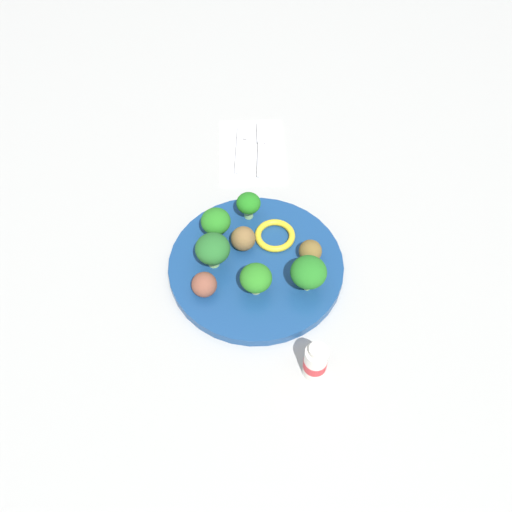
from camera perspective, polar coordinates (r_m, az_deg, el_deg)
name	(u,v)px	position (r m, az deg, el deg)	size (l,w,h in m)	color
ground_plane	(256,269)	(0.97, 0.00, -1.25)	(4.00, 4.00, 0.00)	#B2B2AD
plate	(256,266)	(0.97, 0.00, -0.98)	(0.28, 0.28, 0.02)	navy
broccoli_floret_front_left	(256,278)	(0.90, -0.01, -2.13)	(0.05, 0.05, 0.05)	#A9BF6F
broccoli_floret_back_left	(249,204)	(1.00, -0.65, 4.96)	(0.04, 0.04, 0.05)	#96CC7E
broccoli_floret_near_rim	(213,249)	(0.93, -4.12, 0.64)	(0.05, 0.05, 0.06)	#9CCD6E
broccoli_floret_far_rim	(309,272)	(0.90, 5.00, -1.56)	(0.06, 0.06, 0.06)	#97C16C
broccoli_floret_front_right	(216,222)	(0.97, -3.83, 3.25)	(0.05, 0.05, 0.05)	#9AC766
meatball_center	(310,249)	(0.96, 5.12, 0.69)	(0.04, 0.04, 0.04)	brown
meatball_front_right	(243,239)	(0.96, -1.22, 1.66)	(0.04, 0.04, 0.04)	brown
meatball_front_left	(204,285)	(0.92, -4.92, -2.71)	(0.04, 0.04, 0.04)	brown
pepper_ring_back_right	(275,235)	(0.99, 1.81, 1.95)	(0.07, 0.07, 0.01)	yellow
napkin	(251,151)	(1.15, -0.44, 9.91)	(0.17, 0.12, 0.01)	white
fork	(242,146)	(1.15, -1.34, 10.33)	(0.12, 0.04, 0.01)	silver
knife	(261,146)	(1.15, 0.48, 10.36)	(0.15, 0.04, 0.01)	silver
yogurt_bottle	(315,362)	(0.86, 5.64, -9.92)	(0.03, 0.03, 0.07)	white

